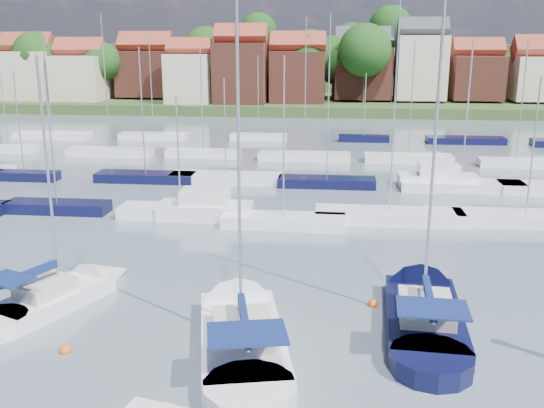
# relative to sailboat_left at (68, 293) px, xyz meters

# --- Properties ---
(ground) EXTENTS (260.00, 260.00, 0.00)m
(ground) POSITION_rel_sailboat_left_xyz_m (9.21, 35.20, -0.36)
(ground) COLOR #495764
(ground) RESTS_ON ground
(sailboat_left) EXTENTS (6.15, 9.90, 13.24)m
(sailboat_left) POSITION_rel_sailboat_left_xyz_m (0.00, 0.00, 0.00)
(sailboat_left) COLOR white
(sailboat_left) RESTS_ON ground
(sailboat_centre) EXTENTS (6.23, 13.58, 17.77)m
(sailboat_centre) POSITION_rel_sailboat_left_xyz_m (9.22, -2.31, -0.02)
(sailboat_centre) COLOR white
(sailboat_centre) RESTS_ON ground
(sailboat_navy) EXTENTS (4.16, 13.00, 17.69)m
(sailboat_navy) POSITION_rel_sailboat_left_xyz_m (17.78, 0.59, -0.02)
(sailboat_navy) COLOR black
(sailboat_navy) RESTS_ON ground
(buoy_c) EXTENTS (0.51, 0.51, 0.51)m
(buoy_c) POSITION_rel_sailboat_left_xyz_m (2.16, -5.21, -0.36)
(buoy_c) COLOR #D85914
(buoy_c) RESTS_ON ground
(buoy_d) EXTENTS (0.50, 0.50, 0.50)m
(buoy_d) POSITION_rel_sailboat_left_xyz_m (10.16, -7.39, -0.36)
(buoy_d) COLOR beige
(buoy_d) RESTS_ON ground
(buoy_e) EXTENTS (0.52, 0.52, 0.52)m
(buoy_e) POSITION_rel_sailboat_left_xyz_m (15.47, 0.91, -0.36)
(buoy_e) COLOR #D85914
(buoy_e) RESTS_ON ground
(marina_field) EXTENTS (79.62, 41.41, 15.93)m
(marina_field) POSITION_rel_sailboat_left_xyz_m (11.12, 30.35, 0.07)
(marina_field) COLOR white
(marina_field) RESTS_ON ground
(far_shore_town) EXTENTS (212.46, 90.00, 22.27)m
(far_shore_town) POSITION_rel_sailboat_left_xyz_m (11.44, 127.87, 4.24)
(far_shore_town) COLOR #334A25
(far_shore_town) RESTS_ON ground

